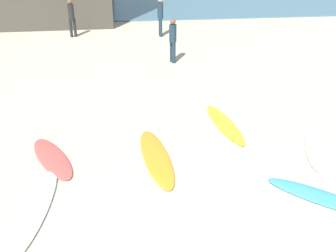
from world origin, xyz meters
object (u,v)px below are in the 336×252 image
object	(u,v)px
surfboard_5	(315,146)
beachgoer_near	(173,39)
surfboard_1	(320,196)
surfboard_2	(35,209)
beachgoer_mid	(72,16)
beachgoer_far	(160,15)
surfboard_0	(225,124)
surfboard_4	(156,157)
surfboard_6	(52,158)

from	to	relation	value
surfboard_5	beachgoer_near	xyz separation A→B (m)	(-2.51, 7.01, 0.91)
surfboard_1	surfboard_2	world-z (taller)	same
surfboard_5	beachgoer_mid	bearing A→B (deg)	-36.48
surfboard_1	beachgoer_far	bearing A→B (deg)	-131.88
surfboard_0	surfboard_4	world-z (taller)	surfboard_4
surfboard_4	surfboard_6	distance (m)	2.36
surfboard_0	surfboard_1	distance (m)	3.40
surfboard_0	surfboard_5	distance (m)	2.34
surfboard_2	surfboard_6	xyz separation A→B (m)	(0.05, 1.75, 0.00)
surfboard_6	beachgoer_near	size ratio (longest dim) A/B	1.20
surfboard_1	surfboard_4	distance (m)	3.50
surfboard_4	beachgoer_mid	distance (m)	12.11
surfboard_6	beachgoer_far	distance (m)	11.64
surfboard_4	beachgoer_mid	bearing A→B (deg)	98.24
beachgoer_mid	beachgoer_near	bearing A→B (deg)	114.44
surfboard_1	surfboard_5	bearing A→B (deg)	-163.83
surfboard_1	surfboard_5	xyz separation A→B (m)	(0.82, 1.81, -0.00)
beachgoer_mid	surfboard_5	bearing A→B (deg)	101.93
surfboard_5	surfboard_6	distance (m)	6.19
surfboard_1	surfboard_6	distance (m)	5.74
beachgoer_near	beachgoer_far	distance (m)	4.26
beachgoer_far	beachgoer_near	bearing A→B (deg)	-3.94
surfboard_1	surfboard_6	xyz separation A→B (m)	(-5.36, 2.06, -0.00)
surfboard_5	beachgoer_far	size ratio (longest dim) A/B	1.18
surfboard_0	beachgoer_mid	bearing A→B (deg)	108.83
surfboard_2	surfboard_6	size ratio (longest dim) A/B	1.24
surfboard_0	surfboard_6	size ratio (longest dim) A/B	1.17
beachgoer_near	beachgoer_far	world-z (taller)	beachgoer_far
surfboard_5	beachgoer_far	xyz separation A→B (m)	(-2.55, 11.26, 1.01)
surfboard_1	beachgoer_near	distance (m)	9.02
surfboard_1	surfboard_4	bearing A→B (deg)	-80.22
surfboard_1	surfboard_2	distance (m)	5.42
surfboard_4	beachgoer_near	xyz separation A→B (m)	(1.32, 7.02, 0.91)
surfboard_4	beachgoer_far	distance (m)	11.39
surfboard_0	surfboard_6	world-z (taller)	surfboard_6
surfboard_0	beachgoer_mid	size ratio (longest dim) A/B	1.34
beachgoer_near	surfboard_6	bearing A→B (deg)	133.07
surfboard_1	surfboard_2	size ratio (longest dim) A/B	0.81
surfboard_0	beachgoer_far	size ratio (longest dim) A/B	1.29
beachgoer_mid	beachgoer_far	xyz separation A→B (m)	(4.31, -0.41, 0.04)
surfboard_5	surfboard_6	bearing A→B (deg)	20.81
surfboard_6	surfboard_5	bearing A→B (deg)	-28.92
surfboard_0	surfboard_4	xyz separation A→B (m)	(-1.98, -1.44, 0.01)
beachgoer_mid	surfboard_6	bearing A→B (deg)	74.88
surfboard_1	surfboard_6	world-z (taller)	same
surfboard_5	beachgoer_near	size ratio (longest dim) A/B	1.29
beachgoer_near	beachgoer_mid	bearing A→B (deg)	24.51
surfboard_6	beachgoer_mid	world-z (taller)	beachgoer_mid
surfboard_4	beachgoer_far	xyz separation A→B (m)	(1.28, 11.28, 1.01)
surfboard_0	surfboard_2	world-z (taller)	surfboard_2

